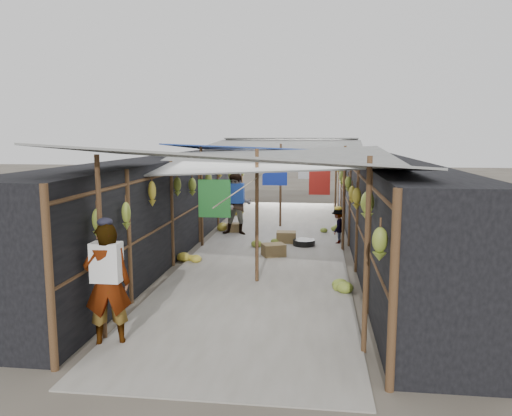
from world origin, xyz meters
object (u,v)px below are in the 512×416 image
at_px(vendor_elderly, 107,284).
at_px(shopper_blue, 237,204).
at_px(crate_near, 274,250).
at_px(vendor_seated, 338,226).
at_px(black_basin, 304,243).

relative_size(vendor_elderly, shopper_blue, 0.95).
xyz_separation_m(crate_near, vendor_seated, (1.56, 1.64, 0.32)).
bearing_deg(vendor_seated, shopper_blue, -92.80).
bearing_deg(shopper_blue, vendor_seated, -14.73).
distance_m(vendor_elderly, shopper_blue, 7.74).
relative_size(crate_near, vendor_elderly, 0.30).
bearing_deg(vendor_elderly, black_basin, -130.32).
bearing_deg(vendor_elderly, shopper_blue, -113.17).
distance_m(crate_near, black_basin, 1.41).
bearing_deg(crate_near, vendor_elderly, -131.54).
relative_size(black_basin, vendor_seated, 0.61).
bearing_deg(vendor_seated, vendor_elderly, -12.26).
distance_m(crate_near, shopper_blue, 2.89).
height_order(crate_near, shopper_blue, shopper_blue).
bearing_deg(vendor_seated, crate_near, -29.74).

